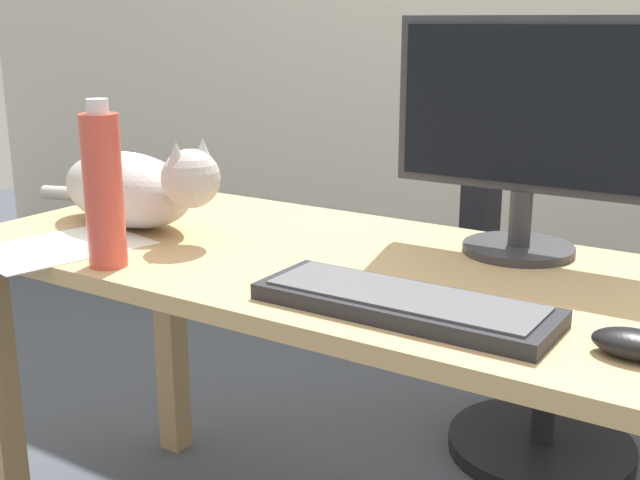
# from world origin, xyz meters

# --- Properties ---
(desk) EXTENTS (1.53, 0.63, 0.70)m
(desk) POSITION_xyz_m (0.00, 0.00, 0.60)
(desk) COLOR tan
(desk) RESTS_ON ground_plane
(office_chair) EXTENTS (0.50, 0.48, 0.88)m
(office_chair) POSITION_xyz_m (0.08, 0.74, 0.37)
(office_chair) COLOR black
(office_chair) RESTS_ON ground_plane
(monitor) EXTENTS (0.48, 0.20, 0.42)m
(monitor) POSITION_xyz_m (0.22, 0.20, 0.93)
(monitor) COLOR #333338
(monitor) RESTS_ON desk
(keyboard) EXTENTS (0.44, 0.15, 0.03)m
(keyboard) POSITION_xyz_m (0.18, -0.18, 0.71)
(keyboard) COLOR #232328
(keyboard) RESTS_ON desk
(cat) EXTENTS (0.60, 0.25, 0.20)m
(cat) POSITION_xyz_m (-0.51, -0.03, 0.78)
(cat) COLOR #B2ADA8
(cat) RESTS_ON desk
(computer_mouse) EXTENTS (0.11, 0.06, 0.04)m
(computer_mouse) POSITION_xyz_m (0.50, -0.17, 0.72)
(computer_mouse) COLOR black
(computer_mouse) RESTS_ON desk
(paper_sheet) EXTENTS (0.27, 0.34, 0.00)m
(paper_sheet) POSITION_xyz_m (-0.51, -0.22, 0.70)
(paper_sheet) COLOR white
(paper_sheet) RESTS_ON desk
(water_bottle) EXTENTS (0.07, 0.07, 0.28)m
(water_bottle) POSITION_xyz_m (-0.35, -0.25, 0.83)
(water_bottle) COLOR #D84C3D
(water_bottle) RESTS_ON desk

